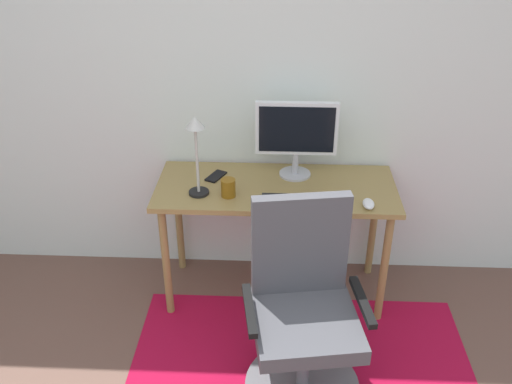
{
  "coord_description": "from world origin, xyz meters",
  "views": [
    {
      "loc": [
        0.28,
        -0.86,
        2.25
      ],
      "look_at": [
        0.17,
        1.6,
        0.84
      ],
      "focal_mm": 39.16,
      "sensor_mm": 36.0,
      "label": 1
    }
  ],
  "objects_px": {
    "monitor": "(296,133)",
    "office_chair": "(303,323)",
    "desk": "(276,200)",
    "computer_mouse": "(368,204)",
    "coffee_cup": "(228,188)",
    "desk_lamp": "(196,141)",
    "cell_phone": "(216,176)",
    "keyboard": "(302,201)"
  },
  "relations": [
    {
      "from": "monitor",
      "to": "office_chair",
      "type": "bearing_deg",
      "value": -87.42
    },
    {
      "from": "desk",
      "to": "monitor",
      "type": "xyz_separation_m",
      "value": [
        0.11,
        0.13,
        0.35
      ]
    },
    {
      "from": "computer_mouse",
      "to": "coffee_cup",
      "type": "relative_size",
      "value": 1.05
    },
    {
      "from": "desk",
      "to": "desk_lamp",
      "type": "xyz_separation_m",
      "value": [
        -0.42,
        -0.11,
        0.4
      ]
    },
    {
      "from": "computer_mouse",
      "to": "cell_phone",
      "type": "xyz_separation_m",
      "value": [
        -0.83,
        0.29,
        -0.01
      ]
    },
    {
      "from": "desk",
      "to": "cell_phone",
      "type": "height_order",
      "value": "cell_phone"
    },
    {
      "from": "desk",
      "to": "monitor",
      "type": "relative_size",
      "value": 2.94
    },
    {
      "from": "monitor",
      "to": "cell_phone",
      "type": "bearing_deg",
      "value": -174.0
    },
    {
      "from": "monitor",
      "to": "computer_mouse",
      "type": "distance_m",
      "value": 0.56
    },
    {
      "from": "computer_mouse",
      "to": "office_chair",
      "type": "bearing_deg",
      "value": -123.73
    },
    {
      "from": "coffee_cup",
      "to": "cell_phone",
      "type": "distance_m",
      "value": 0.23
    },
    {
      "from": "desk",
      "to": "desk_lamp",
      "type": "distance_m",
      "value": 0.59
    },
    {
      "from": "coffee_cup",
      "to": "office_chair",
      "type": "distance_m",
      "value": 0.81
    },
    {
      "from": "office_chair",
      "to": "keyboard",
      "type": "bearing_deg",
      "value": 81.37
    },
    {
      "from": "desk",
      "to": "computer_mouse",
      "type": "xyz_separation_m",
      "value": [
        0.48,
        -0.2,
        0.11
      ]
    },
    {
      "from": "keyboard",
      "to": "cell_phone",
      "type": "relative_size",
      "value": 3.07
    },
    {
      "from": "monitor",
      "to": "coffee_cup",
      "type": "distance_m",
      "value": 0.49
    },
    {
      "from": "desk",
      "to": "desk_lamp",
      "type": "relative_size",
      "value": 2.99
    },
    {
      "from": "desk",
      "to": "cell_phone",
      "type": "distance_m",
      "value": 0.37
    },
    {
      "from": "keyboard",
      "to": "computer_mouse",
      "type": "bearing_deg",
      "value": -3.96
    },
    {
      "from": "desk_lamp",
      "to": "office_chair",
      "type": "xyz_separation_m",
      "value": [
        0.56,
        -0.6,
        -0.66
      ]
    },
    {
      "from": "monitor",
      "to": "coffee_cup",
      "type": "relative_size",
      "value": 4.58
    },
    {
      "from": "desk",
      "to": "keyboard",
      "type": "distance_m",
      "value": 0.25
    },
    {
      "from": "computer_mouse",
      "to": "cell_phone",
      "type": "height_order",
      "value": "computer_mouse"
    },
    {
      "from": "desk",
      "to": "desk_lamp",
      "type": "height_order",
      "value": "desk_lamp"
    },
    {
      "from": "desk_lamp",
      "to": "keyboard",
      "type": "bearing_deg",
      "value": -7.35
    },
    {
      "from": "keyboard",
      "to": "computer_mouse",
      "type": "distance_m",
      "value": 0.34
    },
    {
      "from": "coffee_cup",
      "to": "desk_lamp",
      "type": "relative_size",
      "value": 0.22
    },
    {
      "from": "desk",
      "to": "coffee_cup",
      "type": "relative_size",
      "value": 13.44
    },
    {
      "from": "coffee_cup",
      "to": "cell_phone",
      "type": "relative_size",
      "value": 0.71
    },
    {
      "from": "coffee_cup",
      "to": "cell_phone",
      "type": "bearing_deg",
      "value": 113.19
    },
    {
      "from": "keyboard",
      "to": "cell_phone",
      "type": "bearing_deg",
      "value": 151.42
    },
    {
      "from": "monitor",
      "to": "cell_phone",
      "type": "distance_m",
      "value": 0.52
    },
    {
      "from": "coffee_cup",
      "to": "desk_lamp",
      "type": "height_order",
      "value": "desk_lamp"
    },
    {
      "from": "coffee_cup",
      "to": "desk_lamp",
      "type": "distance_m",
      "value": 0.31
    },
    {
      "from": "coffee_cup",
      "to": "cell_phone",
      "type": "height_order",
      "value": "coffee_cup"
    },
    {
      "from": "cell_phone",
      "to": "desk_lamp",
      "type": "distance_m",
      "value": 0.37
    },
    {
      "from": "computer_mouse",
      "to": "monitor",
      "type": "bearing_deg",
      "value": 138.26
    },
    {
      "from": "keyboard",
      "to": "monitor",
      "type": "bearing_deg",
      "value": 96.5
    },
    {
      "from": "monitor",
      "to": "keyboard",
      "type": "bearing_deg",
      "value": -83.5
    },
    {
      "from": "desk_lamp",
      "to": "desk",
      "type": "bearing_deg",
      "value": 14.23
    },
    {
      "from": "keyboard",
      "to": "desk",
      "type": "bearing_deg",
      "value": 128.59
    }
  ]
}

